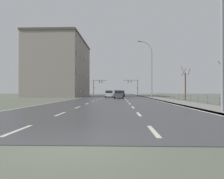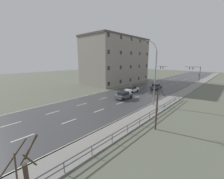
{
  "view_description": "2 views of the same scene",
  "coord_description": "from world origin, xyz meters",
  "px_view_note": "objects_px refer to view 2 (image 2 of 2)",
  "views": [
    {
      "loc": [
        1.16,
        -5.35,
        1.37
      ],
      "look_at": [
        -0.69,
        51.2,
        1.88
      ],
      "focal_mm": 34.52,
      "sensor_mm": 36.0,
      "label": 1
    },
    {
      "loc": [
        18.09,
        14.64,
        8.03
      ],
      "look_at": [
        0.0,
        34.64,
        2.24
      ],
      "focal_mm": 22.41,
      "sensor_mm": 36.0,
      "label": 2
    }
  ],
  "objects_px": {
    "traffic_signal_right": "(196,71)",
    "traffic_signal_left": "(158,70)",
    "car_mid_centre": "(132,89)",
    "brick_building": "(116,60)",
    "car_near_right": "(156,86)",
    "car_near_left": "(124,95)",
    "street_lamp_midground": "(154,74)"
  },
  "relations": [
    {
      "from": "traffic_signal_left",
      "to": "car_near_left",
      "type": "relative_size",
      "value": 1.34
    },
    {
      "from": "traffic_signal_right",
      "to": "car_mid_centre",
      "type": "height_order",
      "value": "traffic_signal_right"
    },
    {
      "from": "traffic_signal_right",
      "to": "traffic_signal_left",
      "type": "xyz_separation_m",
      "value": [
        -13.23,
        -1.88,
        -0.09
      ]
    },
    {
      "from": "traffic_signal_right",
      "to": "car_near_right",
      "type": "distance_m",
      "value": 22.37
    },
    {
      "from": "traffic_signal_right",
      "to": "car_near_right",
      "type": "relative_size",
      "value": 1.35
    },
    {
      "from": "car_near_left",
      "to": "car_mid_centre",
      "type": "xyz_separation_m",
      "value": [
        -2.2,
        6.23,
        0.0
      ]
    },
    {
      "from": "street_lamp_midground",
      "to": "brick_building",
      "type": "xyz_separation_m",
      "value": [
        -22.23,
        16.03,
        2.23
      ]
    },
    {
      "from": "car_mid_centre",
      "to": "car_near_right",
      "type": "bearing_deg",
      "value": 69.04
    },
    {
      "from": "car_near_right",
      "to": "car_mid_centre",
      "type": "bearing_deg",
      "value": -112.78
    },
    {
      "from": "traffic_signal_right",
      "to": "brick_building",
      "type": "relative_size",
      "value": 0.24
    },
    {
      "from": "car_near_right",
      "to": "car_mid_centre",
      "type": "distance_m",
      "value": 8.17
    },
    {
      "from": "street_lamp_midground",
      "to": "car_near_right",
      "type": "distance_m",
      "value": 15.63
    },
    {
      "from": "traffic_signal_right",
      "to": "traffic_signal_left",
      "type": "bearing_deg",
      "value": -171.92
    },
    {
      "from": "traffic_signal_right",
      "to": "car_near_right",
      "type": "xyz_separation_m",
      "value": [
        -4.86,
        -21.61,
        -3.13
      ]
    },
    {
      "from": "car_near_right",
      "to": "car_mid_centre",
      "type": "height_order",
      "value": "same"
    },
    {
      "from": "traffic_signal_right",
      "to": "car_mid_centre",
      "type": "relative_size",
      "value": 1.37
    },
    {
      "from": "traffic_signal_right",
      "to": "car_near_left",
      "type": "distance_m",
      "value": 36.08
    },
    {
      "from": "car_near_left",
      "to": "traffic_signal_left",
      "type": "bearing_deg",
      "value": 104.94
    },
    {
      "from": "traffic_signal_right",
      "to": "traffic_signal_left",
      "type": "height_order",
      "value": "traffic_signal_right"
    },
    {
      "from": "traffic_signal_right",
      "to": "car_near_right",
      "type": "height_order",
      "value": "traffic_signal_right"
    },
    {
      "from": "traffic_signal_left",
      "to": "car_near_right",
      "type": "distance_m",
      "value": 21.65
    },
    {
      "from": "traffic_signal_left",
      "to": "car_near_left",
      "type": "xyz_separation_m",
      "value": [
        7.81,
        -33.66,
        -3.03
      ]
    },
    {
      "from": "traffic_signal_left",
      "to": "brick_building",
      "type": "bearing_deg",
      "value": -114.9
    },
    {
      "from": "brick_building",
      "to": "traffic_signal_left",
      "type": "bearing_deg",
      "value": 65.1
    },
    {
      "from": "car_mid_centre",
      "to": "brick_building",
      "type": "bearing_deg",
      "value": 142.76
    },
    {
      "from": "car_near_right",
      "to": "car_near_left",
      "type": "height_order",
      "value": "same"
    },
    {
      "from": "traffic_signal_left",
      "to": "car_mid_centre",
      "type": "relative_size",
      "value": 1.35
    },
    {
      "from": "street_lamp_midground",
      "to": "brick_building",
      "type": "relative_size",
      "value": 0.47
    },
    {
      "from": "car_near_left",
      "to": "brick_building",
      "type": "height_order",
      "value": "brick_building"
    },
    {
      "from": "street_lamp_midground",
      "to": "traffic_signal_right",
      "type": "xyz_separation_m",
      "value": [
        -0.89,
        35.36,
        -1.6
      ]
    },
    {
      "from": "traffic_signal_left",
      "to": "car_mid_centre",
      "type": "height_order",
      "value": "traffic_signal_left"
    },
    {
      "from": "car_mid_centre",
      "to": "brick_building",
      "type": "height_order",
      "value": "brick_building"
    }
  ]
}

